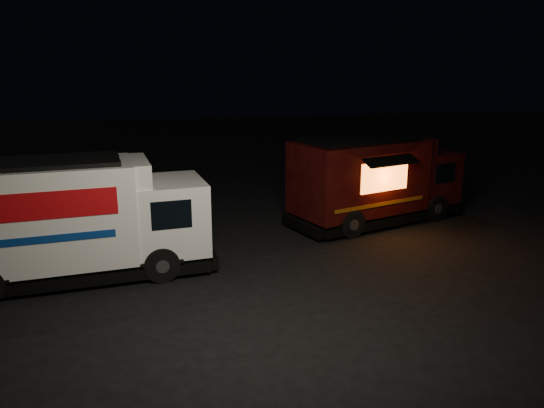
# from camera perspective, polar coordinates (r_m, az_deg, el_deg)

# --- Properties ---
(ground) EXTENTS (80.00, 80.00, 0.00)m
(ground) POSITION_cam_1_polar(r_m,az_deg,el_deg) (13.49, -2.30, -7.55)
(ground) COLOR black
(ground) RESTS_ON ground
(white_truck) EXTENTS (6.79, 3.04, 2.98)m
(white_truck) POSITION_cam_1_polar(r_m,az_deg,el_deg) (13.75, -20.26, -1.50)
(white_truck) COLOR white
(white_truck) RESTS_ON ground
(red_truck) EXTENTS (6.55, 4.13, 2.86)m
(red_truck) POSITION_cam_1_polar(r_m,az_deg,el_deg) (17.91, 11.26, 2.64)
(red_truck) COLOR #3E0E0B
(red_truck) RESTS_ON ground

